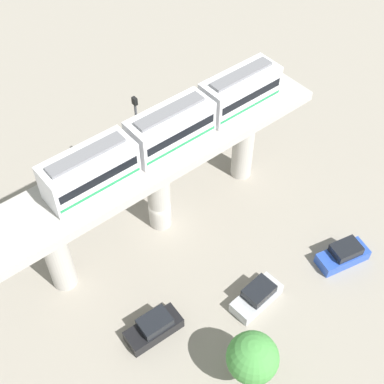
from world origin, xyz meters
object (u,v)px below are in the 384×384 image
at_px(parked_car_silver, 257,296).
at_px(tree_near_viaduct, 253,358).
at_px(train, 170,128).
at_px(parked_car_black, 154,327).
at_px(parked_car_blue, 343,255).
at_px(signal_post, 139,147).

relative_size(parked_car_silver, tree_near_viaduct, 0.88).
height_order(train, tree_near_viaduct, train).
xyz_separation_m(parked_car_black, parked_car_silver, (2.87, 7.59, 0.00)).
xyz_separation_m(parked_car_blue, tree_near_viaduct, (2.32, -12.57, 2.39)).
bearing_deg(parked_car_silver, tree_near_viaduct, -53.02).
bearing_deg(tree_near_viaduct, parked_car_black, -155.98).
relative_size(parked_car_black, parked_car_blue, 0.95).
bearing_deg(parked_car_blue, parked_car_black, -92.48).
height_order(parked_car_blue, tree_near_viaduct, tree_near_viaduct).
bearing_deg(parked_car_black, tree_near_viaduct, 27.27).
distance_m(parked_car_blue, tree_near_viaduct, 13.01).
xyz_separation_m(parked_car_silver, signal_post, (-14.22, -0.33, 5.32)).
height_order(parked_car_silver, tree_near_viaduct, tree_near_viaduct).
distance_m(train, parked_car_silver, 14.25).
xyz_separation_m(train, parked_car_blue, (12.47, 7.61, -9.26)).
bearing_deg(parked_car_silver, signal_post, 177.13).
height_order(train, signal_post, train).
distance_m(parked_car_blue, signal_post, 18.71).
bearing_deg(parked_car_silver, train, 173.56).
relative_size(train, parked_car_silver, 4.74).
distance_m(train, parked_car_blue, 17.30).
xyz_separation_m(train, tree_near_viaduct, (14.79, -4.96, -6.87)).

